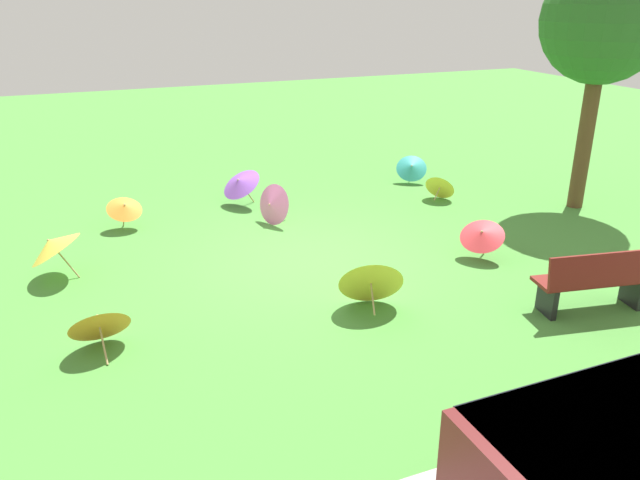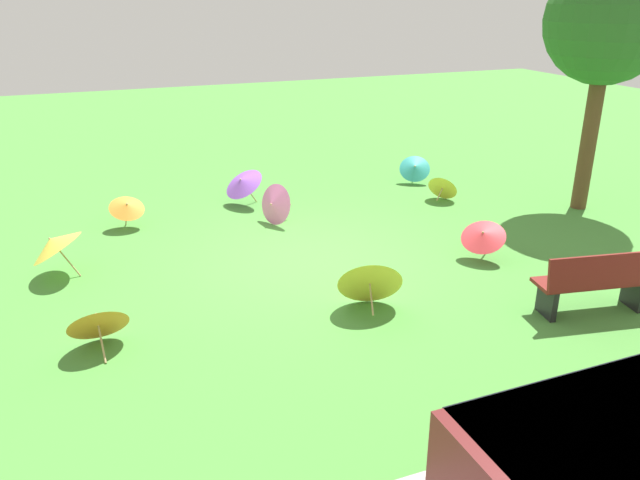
% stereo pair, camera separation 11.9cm
% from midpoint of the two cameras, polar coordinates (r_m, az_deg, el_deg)
% --- Properties ---
extents(ground, '(40.00, 40.00, 0.00)m').
position_cam_midpoint_polar(ground, '(10.11, -1.38, -1.66)').
color(ground, '#478C38').
extents(park_bench, '(1.66, 0.76, 0.90)m').
position_cam_midpoint_polar(park_bench, '(9.03, 23.57, -3.39)').
color(park_bench, maroon).
rests_on(park_bench, ground).
extents(shade_tree, '(2.25, 2.25, 4.64)m').
position_cam_midpoint_polar(shade_tree, '(12.92, 24.20, 17.57)').
color(shade_tree, brown).
rests_on(shade_tree, ground).
extents(parasol_yellow_0, '(0.70, 0.73, 0.58)m').
position_cam_midpoint_polar(parasol_yellow_0, '(13.09, 10.68, 4.86)').
color(parasol_yellow_0, tan).
rests_on(parasol_yellow_0, ground).
extents(parasol_teal_0, '(0.86, 0.82, 0.65)m').
position_cam_midpoint_polar(parasol_teal_0, '(14.09, 8.11, 6.60)').
color(parasol_teal_0, tan).
rests_on(parasol_teal_0, ground).
extents(parasol_purple_0, '(0.99, 1.02, 0.78)m').
position_cam_midpoint_polar(parasol_purple_0, '(12.51, -7.59, 5.25)').
color(parasol_purple_0, tan).
rests_on(parasol_purple_0, ground).
extents(parasol_red_0, '(0.96, 0.97, 0.66)m').
position_cam_midpoint_polar(parasol_red_0, '(10.21, 14.24, 0.54)').
color(parasol_red_0, tan).
rests_on(parasol_red_0, ground).
extents(parasol_yellow_1, '(1.02, 0.87, 0.83)m').
position_cam_midpoint_polar(parasol_yellow_1, '(8.45, 4.22, -3.60)').
color(parasol_yellow_1, tan).
rests_on(parasol_yellow_1, ground).
extents(parasol_yellow_2, '(1.05, 1.06, 0.83)m').
position_cam_midpoint_polar(parasol_yellow_2, '(10.04, -23.55, -0.43)').
color(parasol_yellow_2, tan).
rests_on(parasol_yellow_2, ground).
extents(parasol_orange_1, '(0.76, 0.75, 0.69)m').
position_cam_midpoint_polar(parasol_orange_1, '(7.99, -19.96, -7.02)').
color(parasol_orange_1, tan).
rests_on(parasol_orange_1, ground).
extents(parasol_pink_2, '(0.70, 0.81, 0.76)m').
position_cam_midpoint_polar(parasol_pink_2, '(11.48, -4.73, 3.24)').
color(parasol_pink_2, tan).
rests_on(parasol_pink_2, ground).
extents(parasol_orange_2, '(0.72, 0.71, 0.62)m').
position_cam_midpoint_polar(parasol_orange_2, '(11.72, -17.69, 2.87)').
color(parasol_orange_2, tan).
rests_on(parasol_orange_2, ground).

